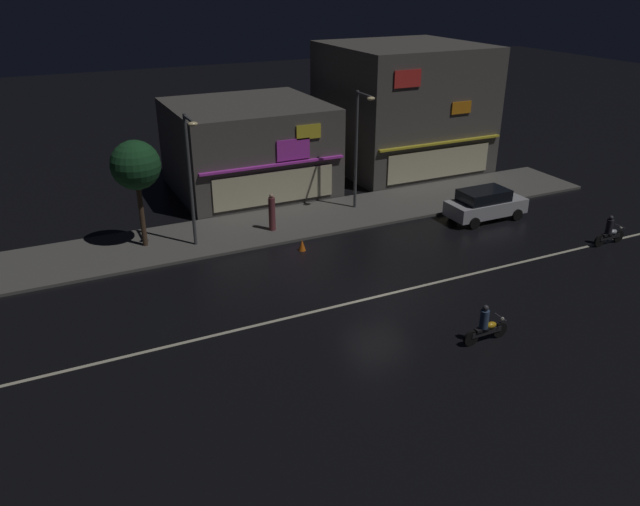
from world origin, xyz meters
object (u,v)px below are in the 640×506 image
(streetlamp_west, at_px, (191,170))
(streetlamp_mid, at_px, (358,141))
(motorcycle_lead, at_px, (485,326))
(traffic_cone, at_px, (302,245))
(parked_car_near_kerb, at_px, (485,204))
(pedestrian_on_sidewalk, at_px, (272,213))
(motorcycle_following, at_px, (610,232))

(streetlamp_west, xyz_separation_m, streetlamp_mid, (9.40, 1.26, 0.05))
(streetlamp_west, bearing_deg, motorcycle_lead, -60.43)
(motorcycle_lead, height_order, traffic_cone, motorcycle_lead)
(parked_car_near_kerb, bearing_deg, streetlamp_mid, -36.25)
(streetlamp_mid, distance_m, parked_car_near_kerb, 7.54)
(streetlamp_mid, relative_size, pedestrian_on_sidewalk, 3.30)
(streetlamp_mid, bearing_deg, motorcycle_following, -46.93)
(parked_car_near_kerb, distance_m, traffic_cone, 10.52)
(motorcycle_following, relative_size, traffic_cone, 3.45)
(streetlamp_west, height_order, streetlamp_mid, streetlamp_mid)
(motorcycle_lead, bearing_deg, streetlamp_mid, -104.47)
(streetlamp_west, bearing_deg, traffic_cone, -27.80)
(streetlamp_west, relative_size, traffic_cone, 11.45)
(streetlamp_mid, relative_size, traffic_cone, 11.64)
(parked_car_near_kerb, bearing_deg, motorcycle_following, 121.29)
(motorcycle_lead, bearing_deg, motorcycle_following, -163.51)
(parked_car_near_kerb, xyz_separation_m, motorcycle_lead, (-7.86, -9.69, -0.24))
(parked_car_near_kerb, bearing_deg, motorcycle_lead, 50.96)
(pedestrian_on_sidewalk, height_order, motorcycle_lead, pedestrian_on_sidewalk)
(traffic_cone, bearing_deg, parked_car_near_kerb, -2.51)
(traffic_cone, bearing_deg, streetlamp_mid, 36.14)
(streetlamp_west, height_order, pedestrian_on_sidewalk, streetlamp_west)
(motorcycle_lead, distance_m, traffic_cone, 10.49)
(streetlamp_west, distance_m, motorcycle_following, 20.20)
(streetlamp_west, relative_size, pedestrian_on_sidewalk, 3.25)
(parked_car_near_kerb, distance_m, motorcycle_lead, 12.48)
(streetlamp_west, bearing_deg, streetlamp_mid, 7.62)
(streetlamp_west, relative_size, streetlamp_mid, 0.98)
(motorcycle_following, xyz_separation_m, traffic_cone, (-13.73, 5.79, -0.36))
(streetlamp_west, distance_m, pedestrian_on_sidewalk, 4.94)
(pedestrian_on_sidewalk, xyz_separation_m, traffic_cone, (0.44, -2.70, -0.77))
(motorcycle_following, distance_m, traffic_cone, 14.91)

